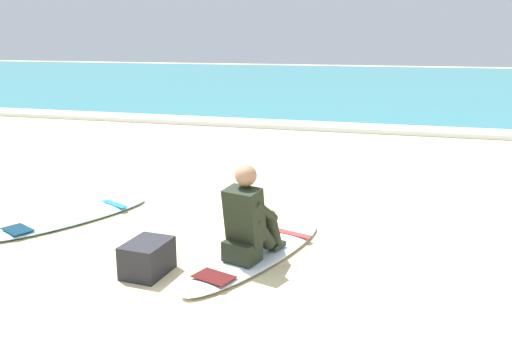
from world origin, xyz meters
The scene contains 7 objects.
ground_plane centered at (0.00, 0.00, 0.00)m, with size 80.00×80.00×0.00m, color beige.
sea centered at (0.00, 22.47, 0.05)m, with size 80.00×28.00×0.10m, color teal.
breaking_foam centered at (0.00, 8.77, 0.06)m, with size 80.00×0.90×0.11m, color white.
surfboard_main centered at (0.75, 0.67, 0.04)m, with size 1.21×2.32×0.08m.
surfer_seated centered at (0.70, 0.52, 0.44)m, with size 0.52×0.77×0.95m.
surfboard_spare_near centered at (-1.76, 1.14, 0.04)m, with size 1.39×2.16×0.08m.
beach_bag centered at (-0.16, 0.02, 0.16)m, with size 0.36×0.48×0.32m, color #232328.
Camera 1 is at (2.14, -4.21, 2.19)m, focal length 37.54 mm.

